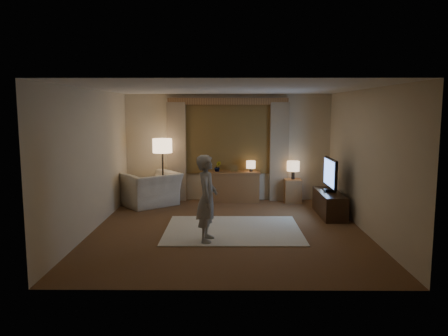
{
  "coord_description": "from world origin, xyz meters",
  "views": [
    {
      "loc": [
        -0.02,
        -7.93,
        2.24
      ],
      "look_at": [
        -0.08,
        0.6,
        1.08
      ],
      "focal_mm": 35.0,
      "sensor_mm": 36.0,
      "label": 1
    }
  ],
  "objects_px": {
    "armchair": "(151,189)",
    "sideboard": "(234,187)",
    "tv_stand": "(329,204)",
    "side_table": "(293,191)",
    "person": "(207,198)"
  },
  "relations": [
    {
      "from": "armchair",
      "to": "side_table",
      "type": "height_order",
      "value": "armchair"
    },
    {
      "from": "sideboard",
      "to": "person",
      "type": "xyz_separation_m",
      "value": [
        -0.51,
        -3.24,
        0.4
      ]
    },
    {
      "from": "armchair",
      "to": "tv_stand",
      "type": "distance_m",
      "value": 4.06
    },
    {
      "from": "side_table",
      "to": "person",
      "type": "distance_m",
      "value": 3.76
    },
    {
      "from": "armchair",
      "to": "side_table",
      "type": "relative_size",
      "value": 2.13
    },
    {
      "from": "sideboard",
      "to": "side_table",
      "type": "distance_m",
      "value": 1.42
    },
    {
      "from": "armchair",
      "to": "person",
      "type": "bearing_deg",
      "value": 77.97
    },
    {
      "from": "armchair",
      "to": "sideboard",
      "type": "bearing_deg",
      "value": 153.58
    },
    {
      "from": "tv_stand",
      "to": "person",
      "type": "relative_size",
      "value": 0.95
    },
    {
      "from": "tv_stand",
      "to": "side_table",
      "type": "bearing_deg",
      "value": 113.84
    },
    {
      "from": "sideboard",
      "to": "side_table",
      "type": "height_order",
      "value": "sideboard"
    },
    {
      "from": "sideboard",
      "to": "armchair",
      "type": "distance_m",
      "value": 2.01
    },
    {
      "from": "armchair",
      "to": "person",
      "type": "xyz_separation_m",
      "value": [
        1.44,
        -2.79,
        0.37
      ]
    },
    {
      "from": "sideboard",
      "to": "tv_stand",
      "type": "xyz_separation_m",
      "value": [
        2.0,
        -1.37,
        -0.1
      ]
    },
    {
      "from": "tv_stand",
      "to": "person",
      "type": "xyz_separation_m",
      "value": [
        -2.51,
        -1.87,
        0.5
      ]
    }
  ]
}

